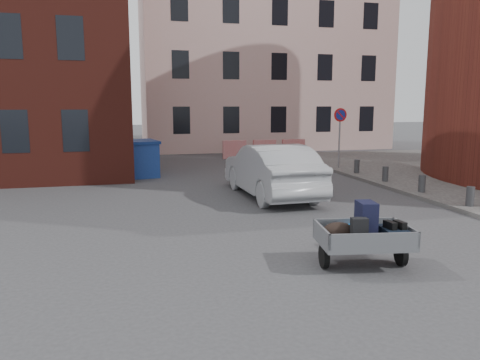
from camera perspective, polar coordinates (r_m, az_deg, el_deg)
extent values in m
plane|color=#38383A|center=(10.65, 4.90, -6.82)|extent=(120.00, 120.00, 0.00)
cube|color=beige|center=(33.27, 2.55, 16.23)|extent=(16.00, 8.00, 14.00)
cylinder|color=gray|center=(21.38, 12.02, 4.96)|extent=(0.07, 0.07, 2.60)
cylinder|color=red|center=(21.31, 12.14, 7.77)|extent=(0.60, 0.03, 0.60)
cylinder|color=navy|center=(21.30, 12.16, 7.76)|extent=(0.44, 0.03, 0.44)
cylinder|color=#3A3A3D|center=(14.56, 26.26, -1.80)|extent=(0.22, 0.22, 0.55)
cylinder|color=#3A3A3D|center=(16.26, 21.29, -0.40)|extent=(0.22, 0.22, 0.55)
cylinder|color=#3A3A3D|center=(18.08, 17.30, 0.72)|extent=(0.22, 0.22, 0.55)
cylinder|color=#3A3A3D|center=(19.97, 14.04, 1.64)|extent=(0.22, 0.22, 0.55)
cube|color=red|center=(25.47, -0.65, 3.74)|extent=(1.30, 0.18, 1.00)
cube|color=red|center=(25.91, 3.02, 3.82)|extent=(1.30, 0.18, 1.00)
cube|color=red|center=(26.46, 6.55, 3.88)|extent=(1.30, 0.18, 1.00)
cylinder|color=black|center=(8.70, 10.21, -9.13)|extent=(0.17, 0.45, 0.44)
cylinder|color=black|center=(9.17, 19.02, -8.52)|extent=(0.17, 0.45, 0.44)
cube|color=slate|center=(8.84, 14.80, -7.36)|extent=(1.75, 1.33, 0.08)
cube|color=slate|center=(8.56, 9.91, -6.48)|extent=(0.21, 1.09, 0.28)
cube|color=slate|center=(9.08, 19.51, -5.97)|extent=(0.21, 1.09, 0.28)
cube|color=slate|center=(9.27, 13.75, -5.38)|extent=(1.59, 0.29, 0.28)
cube|color=slate|center=(8.32, 16.09, -7.18)|extent=(1.59, 0.29, 0.28)
cube|color=slate|center=(9.67, 12.99, -6.22)|extent=(0.19, 0.70, 0.06)
cube|color=black|center=(8.80, 15.11, -4.82)|extent=(0.37, 0.49, 0.70)
cube|color=black|center=(8.89, 18.12, -6.32)|extent=(0.49, 0.65, 0.25)
ellipsoid|color=black|center=(8.58, 11.82, -6.23)|extent=(0.65, 0.45, 0.36)
cube|color=black|center=(8.48, 14.30, -6.08)|extent=(0.30, 0.22, 0.48)
ellipsoid|color=blue|center=(9.10, 13.80, -5.80)|extent=(0.40, 0.35, 0.24)
cube|color=black|center=(8.76, 17.83, -5.24)|extent=(0.14, 0.28, 0.13)
cube|color=black|center=(8.83, 18.91, -5.18)|extent=(0.14, 0.28, 0.13)
cube|color=navy|center=(19.45, -15.25, 2.25)|extent=(3.67, 2.29, 1.37)
cube|color=navy|center=(19.37, -15.35, 4.42)|extent=(3.80, 2.43, 0.11)
imported|color=#A2A5A9|center=(15.01, 3.80, 1.19)|extent=(1.99, 5.20, 1.69)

